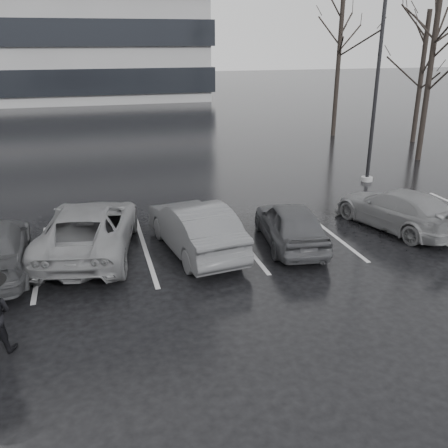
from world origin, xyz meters
TOP-DOWN VIEW (x-y plane):
  - ground at (0.00, 0.00)m, footprint 160.00×160.00m
  - car_main at (1.85, 1.73)m, footprint 1.93×3.85m
  - car_west_a at (-0.86, 2.00)m, footprint 2.10×4.43m
  - car_west_b at (-3.68, 2.66)m, footprint 3.20×5.37m
  - car_east at (5.55, 2.09)m, footprint 2.79×4.53m
  - lamp_post at (7.55, 7.18)m, footprint 0.45×0.45m
  - stall_stripes at (-0.80, 2.50)m, footprint 19.72×5.00m
  - tree_east at (12.00, 10.00)m, footprint 0.26×0.26m
  - tree_ne at (14.50, 14.00)m, footprint 0.26×0.26m
  - tree_north at (11.00, 17.00)m, footprint 0.26×0.26m

SIDE VIEW (x-z plane):
  - ground at x=0.00m, z-range 0.00..0.00m
  - stall_stripes at x=-0.80m, z-range 0.00..0.00m
  - car_east at x=5.55m, z-range 0.00..1.23m
  - car_main at x=1.85m, z-range 0.00..1.26m
  - car_west_b at x=-3.68m, z-range 0.00..1.40m
  - car_west_a at x=-0.86m, z-range 0.00..1.40m
  - tree_ne at x=14.50m, z-range 0.00..7.00m
  - lamp_post at x=7.55m, z-range -0.35..7.95m
  - tree_east at x=12.00m, z-range 0.00..8.00m
  - tree_north at x=11.00m, z-range 0.00..8.50m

